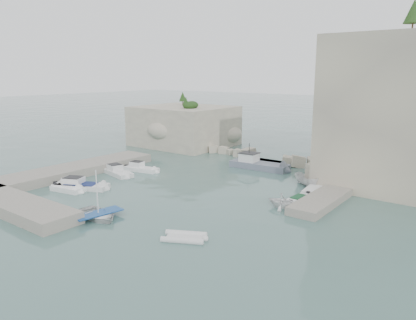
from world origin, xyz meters
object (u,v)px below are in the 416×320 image
Objects in this scene: motorboat_d at (81,188)px; work_boat at (259,169)px; motorboat_e at (68,191)px; rowboat at (99,218)px; tender_east_a at (283,208)px; tender_east_c at (314,192)px; tender_east_b at (299,202)px; motorboat_b at (118,175)px; tender_east_d at (306,186)px; motorboat_a at (142,171)px; inflatable_dinghy at (184,239)px.

work_boat is at bearing 36.68° from motorboat_d.
work_boat is (11.47, 22.43, 0.00)m from motorboat_e.
tender_east_a reaches higher than rowboat.
rowboat is 1.00× the size of tender_east_c.
motorboat_d is 1.42× the size of tender_east_c.
motorboat_e is at bearing 79.84° from rowboat.
tender_east_a is at bearing -33.66° from rowboat.
work_boat reaches higher than tender_east_c.
work_boat reaches higher than tender_east_b.
tender_east_a is (21.70, 9.42, 0.00)m from motorboat_e.
motorboat_e is at bearing 109.16° from tender_east_a.
tender_east_d is (21.58, 10.05, 0.00)m from motorboat_b.
motorboat_b is 23.05m from tender_east_a.
tender_east_b is at bearing -47.38° from work_boat.
motorboat_a is 18.06m from rowboat.
work_boat reaches higher than motorboat_d.
tender_east_a is 16.55m from work_boat.
tender_east_b is at bearing -15.83° from tender_east_a.
work_boat is (11.20, 20.91, 0.00)m from motorboat_d.
motorboat_a is 21.71m from tender_east_d.
rowboat is 1.59× the size of tender_east_a.
tender_east_c is (22.00, 16.40, 0.00)m from motorboat_e.
motorboat_a is (-0.36, 11.51, 0.00)m from motorboat_e.
rowboat is at bearing 132.84° from tender_east_a.
motorboat_a is 1.42× the size of inflatable_dinghy.
motorboat_b is 1.45× the size of tender_east_d.
tender_east_d is (-1.74, 1.89, 0.00)m from tender_east_c.
motorboat_d is 10.73m from rowboat.
motorboat_d is at bearing -121.41° from work_boat.
motorboat_d is at bearing 105.92° from tender_east_a.
tender_east_b is (23.54, 3.75, 0.00)m from motorboat_b.
motorboat_e is at bearing -67.77° from motorboat_b.
motorboat_b is 1.18× the size of rowboat.
motorboat_e is at bearing -125.11° from motorboat_d.
tender_east_a is 0.77× the size of tender_east_d.
tender_east_c is at bearing -33.04° from work_boat.
motorboat_d is 10.00m from motorboat_a.
tender_east_a is (22.06, -2.09, 0.00)m from motorboat_a.
motorboat_d is 24.33m from tender_east_b.
motorboat_a is (-0.63, 9.98, 0.00)m from motorboat_d.
work_boat is (-10.53, 6.03, 0.00)m from tender_east_c.
tender_east_c is (-0.23, 4.41, 0.00)m from tender_east_b.
motorboat_e is 1.08× the size of tender_east_d.
rowboat is at bearing 144.62° from tender_east_b.
motorboat_e is 0.81× the size of motorboat_a.
motorboat_b is at bearing -135.25° from work_boat.
tender_east_a is at bearing -55.04° from work_boat.
tender_east_d is at bearing 20.87° from tender_east_b.
motorboat_a is 22.59m from tender_east_b.
motorboat_b reaches higher than rowboat.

